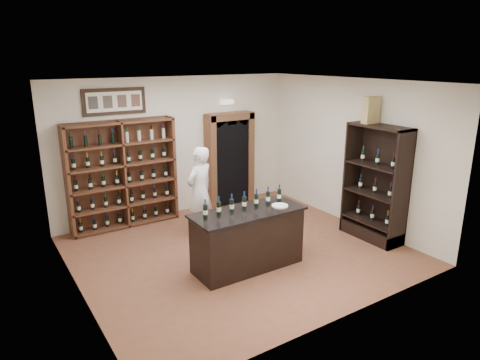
# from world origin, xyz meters

# --- Properties ---
(floor) EXTENTS (5.50, 5.50, 0.00)m
(floor) POSITION_xyz_m (0.00, 0.00, 0.00)
(floor) COLOR brown
(floor) RESTS_ON ground
(ceiling) EXTENTS (5.50, 5.50, 0.00)m
(ceiling) POSITION_xyz_m (0.00, 0.00, 3.00)
(ceiling) COLOR white
(ceiling) RESTS_ON wall_back
(wall_back) EXTENTS (5.50, 0.04, 3.00)m
(wall_back) POSITION_xyz_m (0.00, 2.50, 1.50)
(wall_back) COLOR white
(wall_back) RESTS_ON ground
(wall_left) EXTENTS (0.04, 5.00, 3.00)m
(wall_left) POSITION_xyz_m (-2.75, 0.00, 1.50)
(wall_left) COLOR white
(wall_left) RESTS_ON ground
(wall_right) EXTENTS (0.04, 5.00, 3.00)m
(wall_right) POSITION_xyz_m (2.75, 0.00, 1.50)
(wall_right) COLOR white
(wall_right) RESTS_ON ground
(wine_shelf) EXTENTS (2.20, 0.38, 2.20)m
(wine_shelf) POSITION_xyz_m (-1.30, 2.33, 1.10)
(wine_shelf) COLOR #532D1C
(wine_shelf) RESTS_ON ground
(framed_picture) EXTENTS (1.25, 0.04, 0.52)m
(framed_picture) POSITION_xyz_m (-1.30, 2.47, 2.55)
(framed_picture) COLOR black
(framed_picture) RESTS_ON wall_back
(arched_doorway) EXTENTS (1.17, 0.35, 2.17)m
(arched_doorway) POSITION_xyz_m (1.25, 2.33, 1.14)
(arched_doorway) COLOR black
(arched_doorway) RESTS_ON ground
(emergency_light) EXTENTS (0.30, 0.10, 0.10)m
(emergency_light) POSITION_xyz_m (1.25, 2.42, 2.40)
(emergency_light) COLOR white
(emergency_light) RESTS_ON wall_back
(tasting_counter) EXTENTS (1.88, 0.78, 1.00)m
(tasting_counter) POSITION_xyz_m (-0.20, -0.60, 0.49)
(tasting_counter) COLOR black
(tasting_counter) RESTS_ON ground
(counter_bottle_0) EXTENTS (0.07, 0.07, 0.30)m
(counter_bottle_0) POSITION_xyz_m (-0.92, -0.49, 1.11)
(counter_bottle_0) COLOR black
(counter_bottle_0) RESTS_ON tasting_counter
(counter_bottle_1) EXTENTS (0.07, 0.07, 0.30)m
(counter_bottle_1) POSITION_xyz_m (-0.68, -0.49, 1.11)
(counter_bottle_1) COLOR black
(counter_bottle_1) RESTS_ON tasting_counter
(counter_bottle_2) EXTENTS (0.07, 0.07, 0.30)m
(counter_bottle_2) POSITION_xyz_m (-0.44, -0.49, 1.11)
(counter_bottle_2) COLOR black
(counter_bottle_2) RESTS_ON tasting_counter
(counter_bottle_3) EXTENTS (0.07, 0.07, 0.30)m
(counter_bottle_3) POSITION_xyz_m (-0.20, -0.49, 1.11)
(counter_bottle_3) COLOR black
(counter_bottle_3) RESTS_ON tasting_counter
(counter_bottle_4) EXTENTS (0.07, 0.07, 0.30)m
(counter_bottle_4) POSITION_xyz_m (0.04, -0.49, 1.11)
(counter_bottle_4) COLOR black
(counter_bottle_4) RESTS_ON tasting_counter
(counter_bottle_5) EXTENTS (0.07, 0.07, 0.30)m
(counter_bottle_5) POSITION_xyz_m (0.28, -0.49, 1.11)
(counter_bottle_5) COLOR black
(counter_bottle_5) RESTS_ON tasting_counter
(counter_bottle_6) EXTENTS (0.07, 0.07, 0.30)m
(counter_bottle_6) POSITION_xyz_m (0.52, -0.49, 1.11)
(counter_bottle_6) COLOR black
(counter_bottle_6) RESTS_ON tasting_counter
(side_cabinet) EXTENTS (0.48, 1.20, 2.20)m
(side_cabinet) POSITION_xyz_m (2.52, -0.90, 0.75)
(side_cabinet) COLOR black
(side_cabinet) RESTS_ON ground
(shopkeeper) EXTENTS (0.75, 0.62, 1.76)m
(shopkeeper) POSITION_xyz_m (-0.20, 1.08, 0.88)
(shopkeeper) COLOR white
(shopkeeper) RESTS_ON ground
(plate) EXTENTS (0.27, 0.27, 0.02)m
(plate) POSITION_xyz_m (0.37, -0.71, 1.01)
(plate) COLOR white
(plate) RESTS_ON tasting_counter
(wine_crate) EXTENTS (0.35, 0.15, 0.49)m
(wine_crate) POSITION_xyz_m (2.51, -0.63, 2.45)
(wine_crate) COLOR tan
(wine_crate) RESTS_ON side_cabinet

